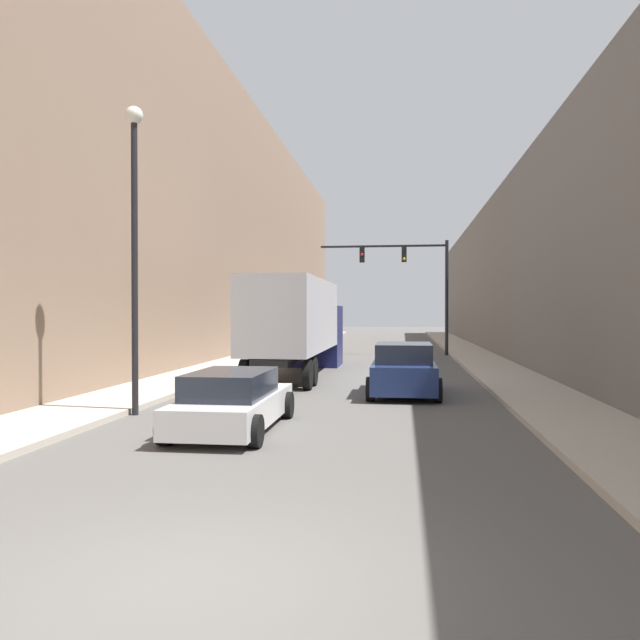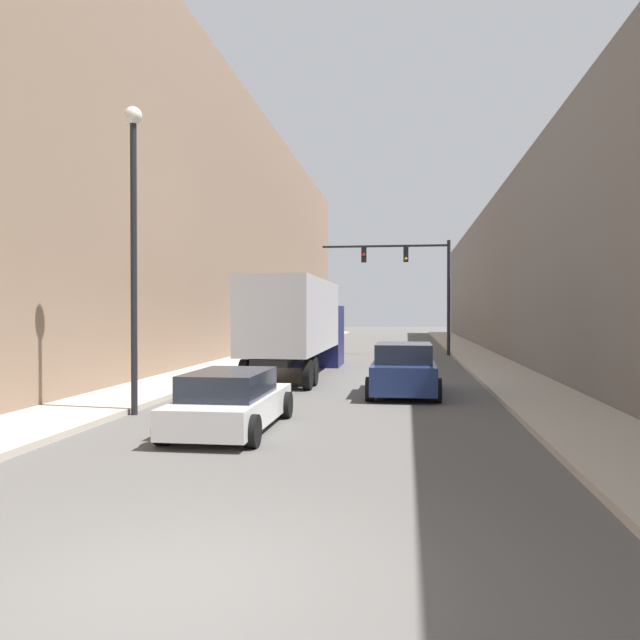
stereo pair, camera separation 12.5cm
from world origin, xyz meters
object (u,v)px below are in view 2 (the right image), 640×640
sedan_car (231,402)px  street_lamp (134,221)px  traffic_signal_gantry (418,275)px  semi_truck (300,323)px  suv_car (404,370)px

sedan_car → street_lamp: (-2.97, 1.64, 4.23)m
traffic_signal_gantry → street_lamp: bearing=-108.1°
semi_truck → suv_car: (4.20, -5.44, -1.37)m
sedan_car → suv_car: (3.70, 6.36, 0.14)m
semi_truck → street_lamp: bearing=-103.7°
suv_car → street_lamp: (-6.67, -4.72, 4.09)m
semi_truck → traffic_signal_gantry: 13.77m
suv_car → street_lamp: bearing=-144.7°
suv_car → traffic_signal_gantry: 18.46m
sedan_car → suv_car: bearing=59.8°
traffic_signal_gantry → semi_truck: bearing=-111.5°
traffic_signal_gantry → street_lamp: (-7.43, -22.73, 0.11)m
sedan_car → suv_car: suv_car is taller
semi_truck → street_lamp: 10.80m
sedan_car → street_lamp: bearing=151.2°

